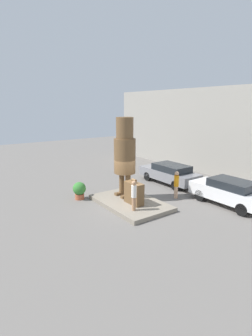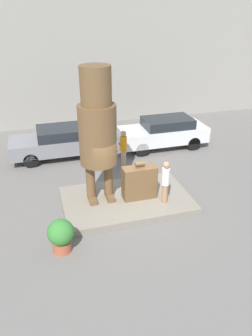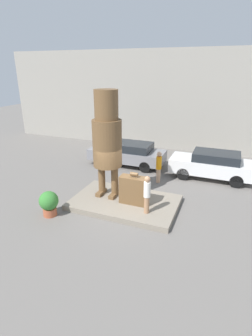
% 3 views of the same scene
% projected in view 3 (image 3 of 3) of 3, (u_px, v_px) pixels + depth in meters
% --- Properties ---
extents(ground_plane, '(60.00, 60.00, 0.00)m').
position_uv_depth(ground_plane, '(125.00, 205.00, 11.87)').
color(ground_plane, slate).
extents(pedestal, '(4.68, 2.95, 0.24)m').
position_uv_depth(pedestal, '(125.00, 202.00, 11.83)').
color(pedestal, gray).
rests_on(pedestal, ground_plane).
extents(building_backdrop, '(28.00, 0.60, 7.09)m').
position_uv_depth(building_backdrop, '(175.00, 101.00, 18.96)').
color(building_backdrop, gray).
rests_on(building_backdrop, ground_plane).
extents(statue_figure, '(1.29, 1.29, 4.76)m').
position_uv_depth(statue_figure, '(107.00, 137.00, 11.34)').
color(statue_figure, brown).
rests_on(statue_figure, pedestal).
extents(giant_suitcase, '(1.23, 0.51, 1.45)m').
position_uv_depth(giant_suitcase, '(134.00, 190.00, 11.33)').
color(giant_suitcase, brown).
rests_on(giant_suitcase, pedestal).
extents(tourist, '(0.28, 0.28, 1.62)m').
position_uv_depth(tourist, '(147.00, 193.00, 10.46)').
color(tourist, '#A87A56').
rests_on(tourist, pedestal).
extents(parked_car_grey, '(4.74, 1.82, 1.47)m').
position_uv_depth(parked_car_grey, '(128.00, 153.00, 16.45)').
color(parked_car_grey, gray).
rests_on(parked_car_grey, ground_plane).
extents(parked_car_white, '(4.42, 1.72, 1.55)m').
position_uv_depth(parked_car_white, '(212.00, 164.00, 14.41)').
color(parked_car_white, silver).
rests_on(parked_car_white, ground_plane).
extents(planter_pot, '(0.80, 0.80, 1.08)m').
position_uv_depth(planter_pot, '(49.00, 203.00, 10.84)').
color(planter_pot, '#AD5638').
rests_on(planter_pot, ground_plane).
extents(worker_hivis, '(0.29, 0.29, 1.73)m').
position_uv_depth(worker_hivis, '(159.00, 166.00, 13.87)').
color(worker_hivis, tan).
rests_on(worker_hivis, ground_plane).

